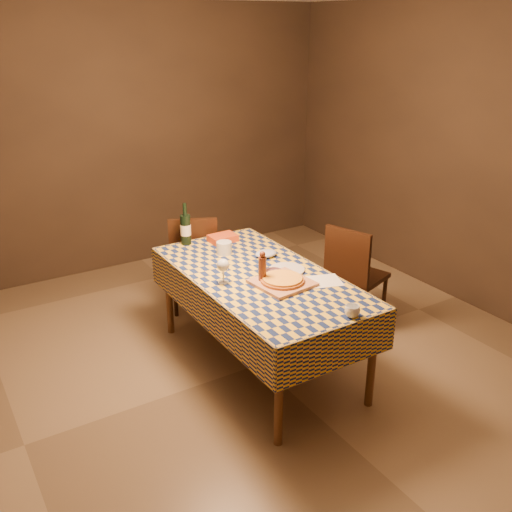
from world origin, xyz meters
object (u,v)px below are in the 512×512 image
Objects in this scene: chair_far at (194,258)px; bowl at (274,273)px; dining_table at (260,284)px; pizza at (282,279)px; chair_right at (353,272)px; wine_bottle at (186,229)px; cutting_board at (282,283)px; white_plate at (287,270)px.

bowl is at bearing -85.29° from chair_far.
pizza is (0.05, -0.23, 0.11)m from dining_table.
chair_far is (-0.10, 1.16, -0.27)m from bowl.
chair_right is at bearing 5.93° from dining_table.
pizza is 2.53× the size of bowl.
bowl is 0.97m from wine_bottle.
cutting_board is 0.25m from white_plate.
wine_bottle reaches higher than pizza.
chair_right is at bearing 10.69° from white_plate.
wine_bottle reaches higher than chair_far.
wine_bottle is at bearing -126.05° from chair_far.
cutting_board is 0.40× the size of chair_far.
cutting_board reaches higher than dining_table.
dining_table is 0.14m from bowl.
wine_bottle is at bearing 102.25° from dining_table.
bowl reaches higher than dining_table.
dining_table is 0.90m from wine_bottle.
pizza is at bearing -101.76° from bowl.
cutting_board is 1.15× the size of pizza.
bowl is 0.36× the size of wine_bottle.
dining_table is 14.51× the size of bowl.
bowl reaches higher than white_plate.
chair_far is (-0.06, 1.32, -0.29)m from pizza.
bowl is at bearing -39.63° from dining_table.
chair_far reaches higher than pizza.
chair_right is at bearing -32.35° from wine_bottle.
chair_right reaches higher than bowl.
white_plate is 0.84m from chair_right.
cutting_board reaches higher than white_plate.
cutting_board is 0.03m from pizza.
cutting_board is 1.41× the size of white_plate.
chair_right is at bearing 19.08° from pizza.
white_plate is (0.17, 0.18, -0.00)m from cutting_board.
chair_far is 1.42m from chair_right.
pizza is 0.91× the size of wine_bottle.
cutting_board is 1.34m from chair_far.
white_plate is 0.28× the size of chair_right.
white_plate is 0.28× the size of chair_far.
chair_right reaches higher than cutting_board.
cutting_board is 0.40× the size of chair_right.
wine_bottle reaches higher than cutting_board.
white_plate reaches higher than dining_table.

